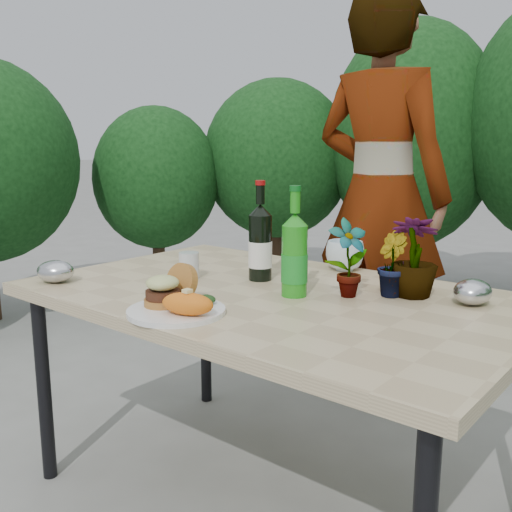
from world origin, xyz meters
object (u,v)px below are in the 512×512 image
Objects in this scene: patio_table at (271,308)px; dinner_plate at (176,311)px; wine_bottle at (260,244)px; person at (380,195)px.

dinner_plate is at bearing -98.31° from patio_table.
person is (-0.06, 1.01, 0.10)m from wine_bottle.
patio_table is 1.16m from person.
dinner_plate is 0.14× the size of person.
patio_table is at bearing 102.69° from person.
dinner_plate is 0.50m from wine_bottle.
person reaches higher than wine_bottle.
person is (-0.14, 1.48, 0.22)m from dinner_plate.
dinner_plate is 1.51m from person.
wine_bottle is at bearing 99.26° from dinner_plate.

